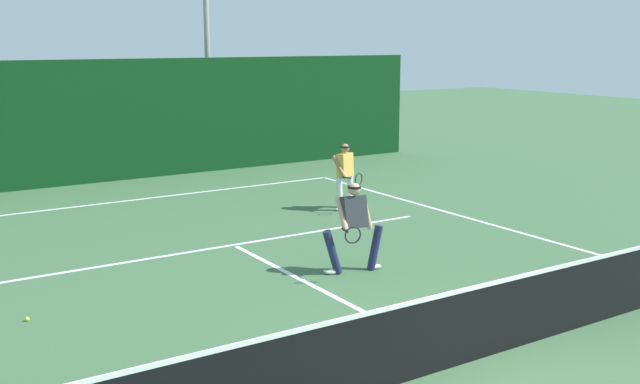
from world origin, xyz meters
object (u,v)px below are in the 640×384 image
Objects in this scene: player_near at (354,224)px; player_far at (345,173)px; light_pole at (207,27)px; tennis_ball at (27,319)px.

player_near is 4.94m from player_far.
player_far is at bearing -91.48° from light_pole.
player_far is at bearing -110.98° from player_near.
tennis_ball is (-8.00, -3.50, -0.83)m from player_far.
light_pole is at bearing 54.86° from tennis_ball.
tennis_ball is at bearing -125.14° from light_pole.
tennis_ball is at bearing 3.80° from player_far.
light_pole reaches higher than player_far.
tennis_ball is 14.91m from light_pole.
light_pole reaches higher than player_near.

